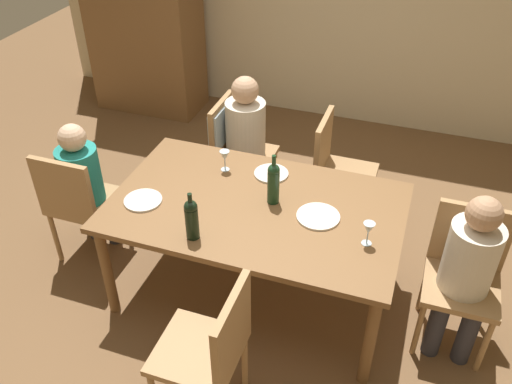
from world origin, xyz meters
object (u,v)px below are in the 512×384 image
at_px(person_man_guest, 84,180).
at_px(wine_glass_centre, 225,157).
at_px(chair_far_left, 231,140).
at_px(dinner_plate_host, 318,216).
at_px(armoire_cabinet, 142,6).
at_px(chair_near, 213,347).
at_px(chair_left_end, 78,200).
at_px(chair_far_right, 336,165).
at_px(wine_bottle_tall_green, 192,218).
at_px(person_man_bearded, 468,267).
at_px(dinner_plate_guest_left, 143,200).
at_px(wine_bottle_dark_red, 273,182).
at_px(chair_right_end, 464,268).
at_px(person_woman_host, 249,135).
at_px(dining_table, 256,214).
at_px(dinner_plate_guest_right, 271,174).
at_px(wine_glass_near_left, 369,229).

xyz_separation_m(person_man_guest, wine_glass_centre, (0.97, 0.28, 0.23)).
height_order(chair_far_left, dinner_plate_host, chair_far_left).
relative_size(armoire_cabinet, chair_near, 2.37).
height_order(chair_left_end, chair_far_right, same).
distance_m(person_man_guest, wine_bottle_tall_green, 1.16).
relative_size(chair_near, person_man_guest, 0.85).
relative_size(person_man_bearded, dinner_plate_guest_left, 4.64).
bearing_deg(wine_bottle_dark_red, wine_glass_centre, 150.53).
relative_size(chair_right_end, person_woman_host, 0.80).
bearing_deg(dining_table, chair_left_end, -176.15).
height_order(armoire_cabinet, chair_far_left, armoire_cabinet).
bearing_deg(chair_far_left, chair_right_end, 65.06).
bearing_deg(chair_near, wine_glass_centre, 18.51).
bearing_deg(chair_left_end, chair_near, -31.62).
distance_m(chair_right_end, dinner_plate_host, 0.93).
relative_size(wine_glass_centre, dinner_plate_guest_right, 0.64).
relative_size(chair_near, person_man_bearded, 0.82).
bearing_deg(chair_left_end, dining_table, 3.85).
relative_size(chair_left_end, wine_bottle_dark_red, 2.68).
xyz_separation_m(wine_glass_centre, dinner_plate_host, (0.73, -0.30, -0.10)).
xyz_separation_m(wine_bottle_dark_red, dinner_plate_guest_left, (-0.78, -0.27, -0.14)).
bearing_deg(dinner_plate_guest_left, wine_bottle_dark_red, 18.92).
distance_m(dining_table, wine_bottle_dark_red, 0.25).
bearing_deg(chair_near, wine_glass_near_left, -38.11).
relative_size(dining_table, wine_bottle_dark_red, 5.32).
bearing_deg(dinner_plate_host, person_woman_host, 130.06).
height_order(chair_far_left, wine_bottle_tall_green, wine_bottle_tall_green).
bearing_deg(person_man_guest, chair_right_end, 1.37).
distance_m(person_man_bearded, wine_glass_centre, 1.67).
bearing_deg(wine_glass_near_left, chair_far_right, 110.09).
distance_m(chair_near, wine_glass_centre, 1.35).
xyz_separation_m(dining_table, person_woman_host, (-0.39, 0.94, -0.01)).
bearing_deg(dining_table, dinner_plate_guest_left, -163.88).
xyz_separation_m(person_woman_host, dinner_plate_host, (0.78, -0.93, 0.10)).
bearing_deg(armoire_cabinet, chair_far_left, -42.81).
xyz_separation_m(armoire_cabinet, dinner_plate_guest_right, (2.00, -1.95, -0.34)).
distance_m(chair_near, wine_bottle_dark_red, 1.07).
relative_size(chair_right_end, wine_glass_centre, 6.17).
bearing_deg(chair_left_end, dinner_plate_host, 3.15).
bearing_deg(person_man_guest, armoire_cabinet, 107.51).
xyz_separation_m(dining_table, dinner_plate_host, (0.40, 0.01, 0.08)).
bearing_deg(chair_right_end, wine_glass_centre, -7.63).
bearing_deg(wine_bottle_tall_green, dinner_plate_guest_right, 72.89).
bearing_deg(wine_bottle_tall_green, wine_bottle_dark_red, 54.63).
xyz_separation_m(armoire_cabinet, dinner_plate_host, (2.41, -2.30, -0.34)).
xyz_separation_m(chair_near, wine_glass_centre, (-0.42, 1.24, 0.33)).
bearing_deg(chair_left_end, wine_glass_near_left, -1.37).
bearing_deg(chair_far_right, person_woman_host, -90.00).
height_order(chair_far_right, wine_glass_centre, chair_far_right).
bearing_deg(wine_glass_centre, wine_glass_near_left, -22.82).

